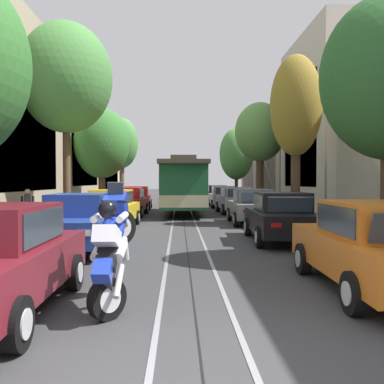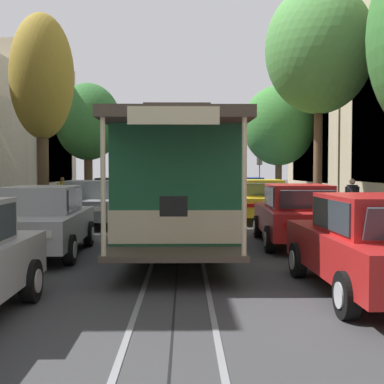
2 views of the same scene
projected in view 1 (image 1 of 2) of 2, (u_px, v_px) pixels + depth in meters
ground_plane at (183, 217)px, 22.49m from camera, size 160.00×160.00×0.00m
trolley_track_rails at (183, 213)px, 25.16m from camera, size 1.14×54.75×0.01m
building_facade_left at (10, 133)px, 22.95m from camera, size 5.39×46.45×10.70m
building_facade_right at (341, 146)px, 24.48m from camera, size 5.16×46.45×10.75m
parked_car_blue_second_left at (78, 222)px, 11.59m from camera, size 2.13×4.42×1.58m
parked_car_yellow_mid_left at (111, 209)px, 17.14m from camera, size 2.12×4.41×1.58m
parked_car_red_fourth_left at (128, 201)px, 23.21m from camera, size 2.11×4.41×1.58m
parked_car_red_fifth_left at (137, 198)px, 28.66m from camera, size 2.08×4.39×1.58m
parked_car_orange_near_right at (375, 246)px, 7.23m from camera, size 2.08×4.39×1.58m
parked_car_black_second_right at (281, 217)px, 13.23m from camera, size 2.12×4.41×1.58m
parked_car_grey_mid_right at (252, 206)px, 18.73m from camera, size 2.05×4.38×1.58m
parked_car_silver_fourth_right at (235, 200)px, 24.91m from camera, size 2.11×4.41×1.58m
parked_car_silver_fifth_right at (223, 197)px, 30.53m from camera, size 2.02×4.37×1.58m
parked_car_black_sixth_right at (217, 194)px, 36.05m from camera, size 2.02×4.37×1.58m
street_tree_kerb_left_second at (66, 78)px, 17.56m from camera, size 3.89×4.04×8.67m
street_tree_kerb_left_mid at (102, 144)px, 27.17m from camera, size 3.62×3.49×6.75m
street_tree_kerb_left_fourth at (122, 144)px, 36.62m from camera, size 2.86×2.52×7.54m
street_tree_kerb_right_second at (296, 107)px, 18.19m from camera, size 2.25×2.37×7.50m
street_tree_kerb_right_mid at (260, 133)px, 27.64m from camera, size 3.35×3.01×7.20m
street_tree_kerb_right_fourth at (236, 154)px, 36.71m from camera, size 3.00×3.17×6.66m
cable_car_trolley at (183, 186)px, 23.87m from camera, size 2.60×9.14×3.28m
motorcycle_with_rider at (112, 245)px, 6.05m from camera, size 0.52×1.79×1.92m
pedestrian_on_left_pavement at (28, 206)px, 17.08m from camera, size 0.55×0.42×1.62m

